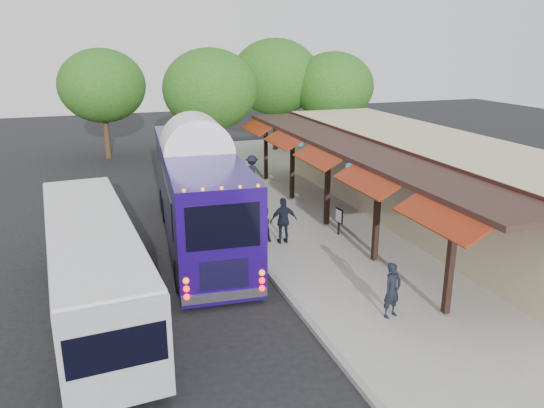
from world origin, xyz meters
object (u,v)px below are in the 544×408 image
object	(u,v)px
city_bus	(93,263)
ped_b	(260,219)
coach_bus	(198,188)
sign_board	(339,217)
ped_a	(392,290)
ped_c	(284,221)
ped_d	(252,172)

from	to	relation	value
city_bus	ped_b	world-z (taller)	city_bus
coach_bus	sign_board	size ratio (longest dim) A/B	11.32
ped_b	city_bus	bearing A→B (deg)	18.64
ped_a	sign_board	xyz separation A→B (m)	(1.48, 6.39, -0.06)
ped_a	city_bus	bearing A→B (deg)	140.43
ped_a	ped_c	world-z (taller)	ped_c
city_bus	sign_board	size ratio (longest dim) A/B	9.54
coach_bus	ped_a	size ratio (longest dim) A/B	7.71
coach_bus	city_bus	distance (m)	6.37
ped_d	ped_c	bearing A→B (deg)	107.47
ped_a	ped_b	world-z (taller)	ped_b
ped_a	ped_d	bearing A→B (deg)	72.48
city_bus	ped_b	distance (m)	6.97
coach_bus	city_bus	world-z (taller)	coach_bus
ped_d	coach_bus	bearing A→B (deg)	81.43
ped_c	ped_d	world-z (taller)	ped_d
ped_b	ped_d	distance (m)	7.60
city_bus	ped_a	xyz separation A→B (m)	(7.78, -3.30, -0.57)
ped_c	ped_d	xyz separation A→B (m)	(1.12, 7.72, 0.01)
ped_d	city_bus	bearing A→B (deg)	78.93
ped_d	ped_b	bearing A→B (deg)	101.05
coach_bus	ped_b	size ratio (longest dim) A/B	6.78
city_bus	ped_a	distance (m)	8.47
ped_a	ped_b	bearing A→B (deg)	87.65
ped_a	ped_d	world-z (taller)	ped_d
city_bus	ped_c	size ratio (longest dim) A/B	5.83
ped_b	ped_c	size ratio (longest dim) A/B	1.02
ped_a	ped_b	xyz separation A→B (m)	(-1.69, 6.67, 0.11)
city_bus	ped_c	xyz separation A→B (m)	(6.89, 3.00, -0.48)
ped_c	sign_board	bearing A→B (deg)	-174.52
sign_board	ped_b	bearing A→B (deg)	169.22
city_bus	coach_bus	bearing A→B (deg)	46.28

